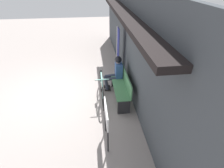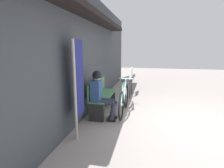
{
  "view_description": "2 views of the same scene",
  "coord_description": "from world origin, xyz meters",
  "views": [
    {
      "loc": [
        5.01,
        1.28,
        3.47
      ],
      "look_at": [
        0.57,
        1.82,
        0.6
      ],
      "focal_mm": 28.0,
      "sensor_mm": 36.0,
      "label": 1
    },
    {
      "loc": [
        -4.06,
        0.9,
        1.73
      ],
      "look_at": [
        0.67,
        1.89,
        0.75
      ],
      "focal_mm": 28.0,
      "sensor_mm": 36.0,
      "label": 2
    }
  ],
  "objects": [
    {
      "name": "park_bench_near",
      "position": [
        0.49,
        2.13,
        0.41
      ],
      "size": [
        1.56,
        0.42,
        0.87
      ],
      "color": "#477F51",
      "rests_on": "ground_plane"
    },
    {
      "name": "ground_plane",
      "position": [
        0.0,
        0.0,
        0.0
      ],
      "size": [
        24.0,
        24.0,
        0.0
      ],
      "primitive_type": "plane",
      "color": "gray"
    },
    {
      "name": "banner_pole",
      "position": [
        -0.96,
        2.22,
        1.09
      ],
      "size": [
        0.45,
        0.05,
        1.9
      ],
      "color": "#B7B2A8",
      "rests_on": "ground_plane"
    },
    {
      "name": "person_seated",
      "position": [
        -0.08,
        2.02,
        0.7
      ],
      "size": [
        0.34,
        0.62,
        1.22
      ],
      "color": "#2D3342",
      "rests_on": "ground_plane"
    },
    {
      "name": "signboard",
      "position": [
        2.16,
        1.5,
        0.78
      ],
      "size": [
        0.77,
        0.04,
        1.05
      ],
      "color": "#232326",
      "rests_on": "ground_plane"
    },
    {
      "name": "bicycle",
      "position": [
        0.45,
        1.51,
        0.4
      ],
      "size": [
        1.7,
        0.4,
        0.97
      ],
      "color": "black",
      "rests_on": "ground_plane"
    },
    {
      "name": "storefront_wall",
      "position": [
        0.0,
        2.49,
        1.66
      ],
      "size": [
        12.0,
        0.56,
        3.2
      ],
      "color": "#3D4247",
      "rests_on": "ground_plane"
    }
  ]
}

